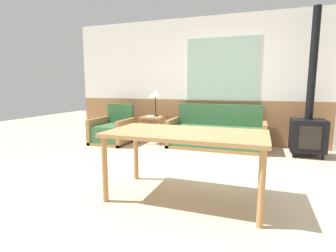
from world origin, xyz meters
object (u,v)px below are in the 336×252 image
Objects in this scene: table_lamp at (156,94)px; dining_table at (186,139)px; armchair at (113,132)px; side_table at (154,121)px; wood_stove at (309,123)px; couch at (216,135)px.

table_lamp is 3.03m from dining_table.
side_table is (0.85, 0.30, 0.23)m from armchair.
armchair is 3.87m from wood_stove.
armchair is 1.24m from table_lamp.
wood_stove is at bearing 57.40° from dining_table.
side_table is 1.03× the size of table_lamp.
armchair is 3.24m from dining_table.
side_table is 0.23× the size of wood_stove.
couch is 3.35× the size of table_lamp.
armchair is 1.43× the size of side_table.
table_lamp is 0.33× the size of dining_table.
table_lamp is (0.86, 0.39, 0.82)m from armchair.
dining_table is at bearing -122.60° from wood_stove.
dining_table is (1.43, -2.65, -0.39)m from table_lamp.
wood_stove is at bearing -3.55° from couch.
couch is at bearing 2.28° from armchair.
dining_table is 2.91m from wood_stove.
dining_table is 0.66× the size of wood_stove.
couch is 1.39m from side_table.
table_lamp reaches higher than couch.
wood_stove is at bearing -3.80° from table_lamp.
side_table is 0.35× the size of dining_table.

